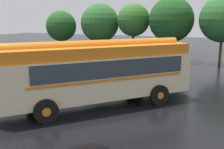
{
  "coord_description": "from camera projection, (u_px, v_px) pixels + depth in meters",
  "views": [
    {
      "loc": [
        7.45,
        -11.44,
        4.5
      ],
      "look_at": [
        0.99,
        1.85,
        1.4
      ],
      "focal_mm": 42.0,
      "sensor_mm": 36.0,
      "label": 1
    }
  ],
  "objects": [
    {
      "name": "car_mid_left",
      "position": [
        166.0,
        61.0,
        23.92
      ],
      "size": [
        2.32,
        4.37,
        1.66
      ],
      "color": "#144C28",
      "rests_on": "ground"
    },
    {
      "name": "ground_plane",
      "position": [
        81.0,
        104.0,
        14.19
      ],
      "size": [
        120.0,
        120.0,
        0.0
      ],
      "primitive_type": "plane",
      "color": "black"
    },
    {
      "name": "tree_far_left",
      "position": [
        61.0,
        26.0,
        33.37
      ],
      "size": [
        3.85,
        3.85,
        5.64
      ],
      "color": "#4C3823",
      "rests_on": "ground"
    },
    {
      "name": "tree_far_right",
      "position": [
        222.0,
        20.0,
        25.73
      ],
      "size": [
        4.62,
        4.62,
        6.88
      ],
      "color": "#4C3823",
      "rests_on": "ground"
    },
    {
      "name": "car_near_left",
      "position": [
        138.0,
        58.0,
        25.34
      ],
      "size": [
        1.99,
        4.22,
        1.66
      ],
      "color": "navy",
      "rests_on": "ground"
    },
    {
      "name": "vintage_bus",
      "position": [
        99.0,
        71.0,
        13.68
      ],
      "size": [
        8.24,
        9.38,
        3.49
      ],
      "color": "beige",
      "rests_on": "ground"
    },
    {
      "name": "tree_centre",
      "position": [
        134.0,
        20.0,
        29.85
      ],
      "size": [
        3.73,
        3.73,
        6.33
      ],
      "color": "#4C3823",
      "rests_on": "ground"
    },
    {
      "name": "tree_right_of_centre",
      "position": [
        172.0,
        19.0,
        27.64
      ],
      "size": [
        4.77,
        4.77,
        6.87
      ],
      "color": "#4C3823",
      "rests_on": "ground"
    },
    {
      "name": "tree_left_of_centre",
      "position": [
        99.0,
        24.0,
        31.8
      ],
      "size": [
        4.64,
        4.64,
        6.42
      ],
      "color": "#4C3823",
      "rests_on": "ground"
    }
  ]
}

